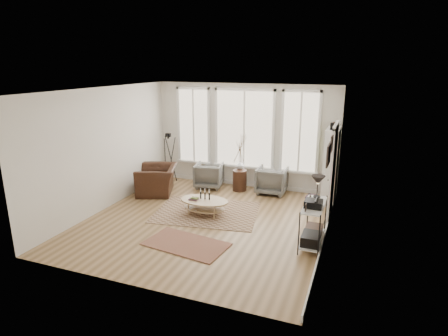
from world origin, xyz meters
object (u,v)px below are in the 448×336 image
at_px(bookcase, 331,166).
at_px(armchair_left, 209,175).
at_px(coffee_table, 204,203).
at_px(low_shelf, 313,220).
at_px(armchair_right, 272,180).
at_px(accent_chair, 157,180).
at_px(side_table, 240,163).

xyz_separation_m(bookcase, armchair_left, (-3.31, 0.01, -0.60)).
bearing_deg(armchair_left, coffee_table, 99.42).
height_order(coffee_table, armchair_left, armchair_left).
relative_size(low_shelf, armchair_right, 1.64).
bearing_deg(armchair_right, accent_chair, 19.02).
bearing_deg(side_table, low_shelf, -47.51).
bearing_deg(armchair_right, armchair_left, 2.54).
height_order(bookcase, armchair_right, bookcase).
xyz_separation_m(low_shelf, coffee_table, (-2.57, 0.62, -0.23)).
relative_size(bookcase, accent_chair, 1.80).
bearing_deg(coffee_table, armchair_left, 109.62).
bearing_deg(side_table, coffee_table, -96.67).
bearing_deg(low_shelf, armchair_right, 118.75).
distance_m(coffee_table, armchair_left, 2.03).
bearing_deg(armchair_left, armchair_right, 173.80).
relative_size(bookcase, low_shelf, 1.58).
bearing_deg(bookcase, armchair_left, 179.75).
relative_size(side_table, accent_chair, 1.42).
height_order(bookcase, low_shelf, bookcase).
bearing_deg(accent_chair, bookcase, 80.90).
relative_size(bookcase, side_table, 1.27).
bearing_deg(accent_chair, side_table, 94.82).
bearing_deg(low_shelf, side_table, 132.49).
bearing_deg(armchair_right, bookcase, 173.24).
bearing_deg(coffee_table, low_shelf, -13.55).
distance_m(side_table, accent_chair, 2.30).
relative_size(coffee_table, armchair_right, 1.45).
relative_size(coffee_table, accent_chair, 1.01).
distance_m(coffee_table, side_table, 2.02).
relative_size(coffee_table, side_table, 0.71).
distance_m(armchair_right, side_table, 0.99).
relative_size(low_shelf, coffee_table, 1.13).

